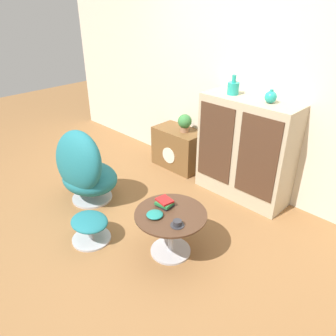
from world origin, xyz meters
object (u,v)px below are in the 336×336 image
object	(u,v)px
sideboard	(245,150)
vase_inner_left	(271,97)
teacup	(177,224)
book_stack	(165,203)
ottoman	(90,225)
vase_leftmost	(233,88)
tv_console	(179,148)
potted_plant	(185,122)
bowl	(155,215)
coffee_table	(171,225)
egg_chair	(84,170)

from	to	relation	value
sideboard	vase_inner_left	world-z (taller)	vase_inner_left
teacup	book_stack	xyz separation A→B (m)	(-0.28, 0.13, 0.01)
ottoman	teacup	xyz separation A→B (m)	(0.83, 0.34, 0.28)
ottoman	book_stack	distance (m)	0.78
vase_leftmost	teacup	bearing A→B (deg)	-70.51
sideboard	book_stack	world-z (taller)	sideboard
sideboard	tv_console	distance (m)	1.08
sideboard	vase_leftmost	world-z (taller)	vase_leftmost
potted_plant	book_stack	xyz separation A→B (m)	(0.91, -1.28, -0.20)
bowl	tv_console	bearing A→B (deg)	126.15
vase_inner_left	teacup	size ratio (longest dim) A/B	1.14
sideboard	bowl	xyz separation A→B (m)	(0.03, -1.43, -0.13)
vase_inner_left	sideboard	bearing A→B (deg)	-178.95
tv_console	book_stack	world-z (taller)	tv_console
vase_leftmost	potted_plant	xyz separation A→B (m)	(-0.69, 0.01, -0.57)
book_stack	potted_plant	bearing A→B (deg)	125.42
teacup	bowl	world-z (taller)	teacup
book_stack	vase_inner_left	bearing A→B (deg)	79.61
tv_console	ottoman	bearing A→B (deg)	-75.47
potted_plant	teacup	distance (m)	1.85
vase_leftmost	tv_console	bearing A→B (deg)	179.40
ottoman	potted_plant	bearing A→B (deg)	101.46
vase_inner_left	bowl	distance (m)	1.65
vase_leftmost	potted_plant	distance (m)	0.90
ottoman	vase_leftmost	bearing A→B (deg)	78.97
sideboard	book_stack	size ratio (longest dim) A/B	7.14
tv_console	teacup	bearing A→B (deg)	-47.52
ottoman	bowl	xyz separation A→B (m)	(0.60, 0.30, 0.28)
bowl	vase_inner_left	bearing A→B (deg)	82.79
vase_inner_left	potted_plant	xyz separation A→B (m)	(-1.14, 0.01, -0.56)
potted_plant	coffee_table	bearing A→B (deg)	-52.07
tv_console	vase_inner_left	bearing A→B (deg)	-0.38
coffee_table	bowl	xyz separation A→B (m)	(-0.07, -0.13, 0.15)
egg_chair	bowl	size ratio (longest dim) A/B	6.19
potted_plant	bowl	xyz separation A→B (m)	(0.96, -1.45, -0.22)
egg_chair	bowl	bearing A→B (deg)	-2.95
ottoman	teacup	world-z (taller)	teacup
potted_plant	teacup	size ratio (longest dim) A/B	1.96
sideboard	teacup	bearing A→B (deg)	-79.57
coffee_table	book_stack	size ratio (longest dim) A/B	3.93
tv_console	teacup	size ratio (longest dim) A/B	5.75
ottoman	coffee_table	bearing A→B (deg)	32.21
potted_plant	teacup	bearing A→B (deg)	-49.80
ottoman	sideboard	bearing A→B (deg)	71.61
coffee_table	book_stack	world-z (taller)	book_stack
egg_chair	potted_plant	xyz separation A→B (m)	(0.25, 1.38, 0.27)
vase_leftmost	vase_inner_left	distance (m)	0.45
teacup	bowl	xyz separation A→B (m)	(-0.23, -0.04, -0.00)
vase_leftmost	book_stack	distance (m)	1.50
egg_chair	vase_leftmost	bearing A→B (deg)	55.47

